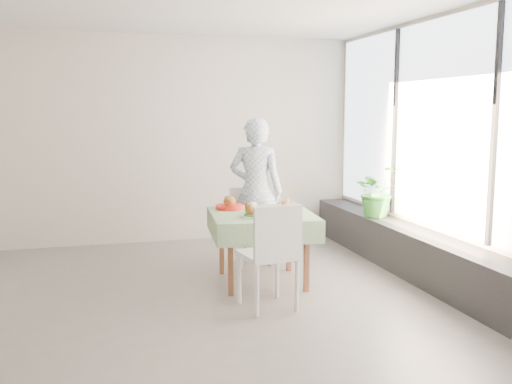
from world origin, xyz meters
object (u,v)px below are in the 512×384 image
object	(u,v)px
chair_near	(268,276)
cafe_table	(262,239)
chair_far	(251,240)
potted_plant	(377,191)
main_dish	(254,212)
diner	(256,191)
juice_cup_orange	(285,205)

from	to	relation	value
chair_near	cafe_table	bearing A→B (deg)	78.48
chair_far	chair_near	distance (m)	1.55
chair_far	potted_plant	bearing A→B (deg)	-3.60
chair_near	main_dish	distance (m)	0.74
cafe_table	chair_near	distance (m)	0.80
cafe_table	main_dish	distance (m)	0.42
cafe_table	chair_near	bearing A→B (deg)	-101.52
cafe_table	diner	bearing A→B (deg)	79.25
chair_far	cafe_table	bearing A→B (deg)	-96.52
cafe_table	chair_near	size ratio (longest dim) A/B	1.16
chair_far	potted_plant	distance (m)	1.66
main_dish	potted_plant	bearing A→B (deg)	25.79
juice_cup_orange	potted_plant	size ratio (longest dim) A/B	0.46
chair_near	potted_plant	bearing A→B (deg)	38.27
main_dish	juice_cup_orange	distance (m)	0.48
main_dish	diner	bearing A→B (deg)	73.36
diner	juice_cup_orange	bearing A→B (deg)	126.16
cafe_table	juice_cup_orange	distance (m)	0.44
chair_far	diner	distance (m)	0.59
cafe_table	potted_plant	distance (m)	1.82
diner	juice_cup_orange	world-z (taller)	diner
juice_cup_orange	chair_near	bearing A→B (deg)	-117.49
diner	main_dish	world-z (taller)	diner
cafe_table	chair_far	world-z (taller)	chair_far
diner	main_dish	distance (m)	1.01
chair_far	juice_cup_orange	bearing A→B (deg)	-76.21
chair_far	juice_cup_orange	distance (m)	0.91
chair_near	juice_cup_orange	xyz separation A→B (m)	(0.42, 0.81, 0.51)
cafe_table	chair_far	size ratio (longest dim) A/B	1.28
main_dish	potted_plant	size ratio (longest dim) A/B	0.48
juice_cup_orange	potted_plant	bearing A→B (deg)	24.08
diner	potted_plant	size ratio (longest dim) A/B	2.72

